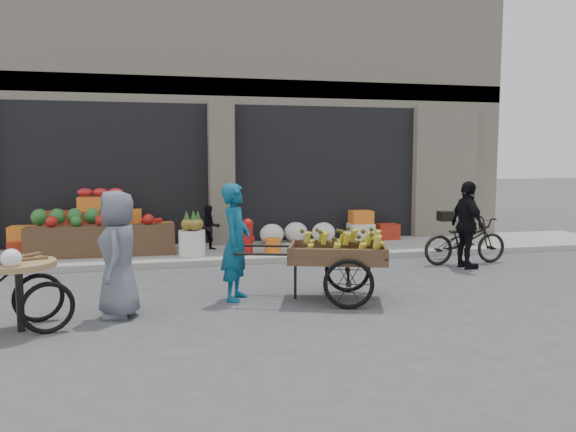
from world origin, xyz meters
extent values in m
plane|color=#424244|center=(0.00, 0.00, 0.00)|extent=(80.00, 80.00, 0.00)
cube|color=gray|center=(0.00, 4.10, 0.06)|extent=(18.00, 2.20, 0.12)
cube|color=beige|center=(0.00, 8.20, 3.50)|extent=(14.00, 6.00, 7.00)
cube|color=gray|center=(0.00, 5.35, 3.60)|extent=(14.00, 0.30, 0.40)
cube|color=black|center=(-2.48, 6.00, 1.67)|extent=(4.40, 1.60, 3.10)
cube|color=black|center=(2.48, 6.00, 1.67)|extent=(4.40, 1.60, 3.10)
cube|color=beige|center=(0.00, 5.15, 1.67)|extent=(0.55, 0.80, 3.22)
cube|color=brown|center=(-2.48, 3.95, 0.42)|extent=(2.80, 0.45, 0.60)
sphere|color=#1E5923|center=(-3.17, 4.45, 0.86)|extent=(0.34, 0.34, 0.34)
cylinder|color=silver|center=(-0.75, 3.60, 0.37)|extent=(0.52, 0.52, 0.50)
cylinder|color=#A5140F|center=(0.35, 3.55, 0.40)|extent=(0.20, 0.20, 0.56)
sphere|color=#A5140F|center=(0.35, 3.55, 0.72)|extent=(0.22, 0.22, 0.22)
cylinder|color=orange|center=(0.85, 3.50, 0.27)|extent=(0.32, 0.32, 0.30)
ellipsoid|color=silver|center=(1.68, 4.70, 0.34)|extent=(1.70, 0.60, 0.44)
imported|color=black|center=(-0.35, 4.20, 0.58)|extent=(0.51, 0.43, 0.93)
cube|color=brown|center=(1.09, 0.10, 0.63)|extent=(1.59, 1.29, 0.12)
torus|color=black|center=(1.08, -0.42, 0.35)|extent=(0.68, 0.28, 0.69)
torus|color=black|center=(1.39, 0.51, 0.35)|extent=(0.68, 0.28, 0.69)
cylinder|color=black|center=(0.52, 0.29, 0.29)|extent=(0.05, 0.05, 0.57)
imported|color=navy|center=(-0.32, 0.46, 0.84)|extent=(0.61, 0.72, 1.68)
cylinder|color=#9E7F51|center=(-3.00, -0.44, 0.80)|extent=(1.08, 1.08, 0.07)
cube|color=black|center=(-3.00, -0.44, 0.40)|extent=(0.10, 0.10, 0.80)
torus|color=black|center=(-2.67, -0.62, 0.31)|extent=(0.60, 0.27, 0.62)
torus|color=black|center=(-2.87, -0.09, 0.31)|extent=(0.60, 0.27, 0.62)
imported|color=slate|center=(-1.91, -0.06, 0.82)|extent=(0.55, 0.81, 1.63)
imported|color=black|center=(4.34, 2.16, 0.45)|extent=(1.73, 0.64, 0.90)
imported|color=black|center=(4.14, 1.76, 0.81)|extent=(0.41, 0.95, 1.61)
camera|label=1|loc=(-1.41, -7.44, 2.05)|focal=35.00mm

